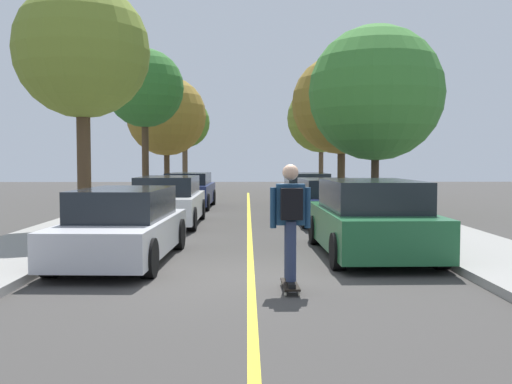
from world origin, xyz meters
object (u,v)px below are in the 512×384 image
at_px(parked_car_right_near, 328,201).
at_px(skateboarder, 291,216).
at_px(street_tree_left_near, 145,89).
at_px(street_tree_right_far, 321,118).
at_px(street_tree_right_nearest, 376,93).
at_px(street_tree_right_near, 342,105).
at_px(parked_car_right_far, 306,190).
at_px(street_tree_left_nearest, 82,52).
at_px(parked_car_left_far, 189,190).
at_px(parked_car_left_near, 168,201).
at_px(parked_car_right_nearest, 370,219).
at_px(street_tree_left_farthest, 185,123).
at_px(street_tree_left_far, 166,116).
at_px(skateboard, 290,285).
at_px(parked_car_left_nearest, 123,226).

relative_size(parked_car_right_near, skateboarder, 2.53).
height_order(street_tree_left_near, street_tree_right_far, street_tree_left_near).
bearing_deg(street_tree_left_near, street_tree_right_nearest, -27.74).
bearing_deg(street_tree_right_far, street_tree_right_near, -90.00).
height_order(parked_car_right_far, street_tree_right_nearest, street_tree_right_nearest).
distance_m(street_tree_left_nearest, skateboarder, 8.83).
bearing_deg(parked_car_right_far, parked_car_left_far, -171.02).
bearing_deg(street_tree_left_near, parked_car_left_near, -74.93).
bearing_deg(parked_car_left_near, parked_car_right_nearest, -49.34).
relative_size(parked_car_left_near, parked_car_right_nearest, 1.00).
xyz_separation_m(street_tree_left_near, street_tree_left_farthest, (0.00, 14.97, -0.43)).
height_order(street_tree_left_nearest, street_tree_right_far, street_tree_left_nearest).
bearing_deg(street_tree_right_far, parked_car_right_far, -100.66).
bearing_deg(parked_car_right_far, skateboarder, -96.72).
xyz_separation_m(parked_car_right_nearest, skateboarder, (-1.80, -3.09, 0.36)).
xyz_separation_m(street_tree_left_far, skateboard, (4.75, -21.64, -4.03)).
bearing_deg(parked_car_left_nearest, street_tree_left_near, 98.13).
distance_m(parked_car_left_far, parked_car_right_nearest, 12.39).
xyz_separation_m(parked_car_right_nearest, street_tree_left_far, (-6.56, 18.59, 3.39)).
height_order(parked_car_right_far, street_tree_left_farthest, street_tree_left_farthest).
height_order(parked_car_left_near, skateboard, parked_car_left_near).
distance_m(parked_car_right_far, street_tree_right_nearest, 5.78).
bearing_deg(parked_car_left_near, street_tree_right_far, 68.31).
bearing_deg(street_tree_right_near, street_tree_right_far, 90.00).
height_order(parked_car_left_near, street_tree_right_nearest, street_tree_right_nearest).
relative_size(street_tree_right_nearest, street_tree_right_near, 0.95).
xyz_separation_m(skateboard, skateboarder, (0.00, -0.03, 0.99)).
distance_m(parked_car_left_far, street_tree_left_farthest, 16.36).
distance_m(parked_car_left_near, street_tree_right_nearest, 7.77).
bearing_deg(street_tree_left_farthest, parked_car_right_near, -72.98).
height_order(parked_car_right_far, skateboarder, skateboarder).
relative_size(street_tree_right_near, street_tree_right_far, 1.07).
xyz_separation_m(street_tree_left_far, street_tree_left_farthest, (0.00, 8.71, 0.20)).
height_order(parked_car_right_nearest, street_tree_right_near, street_tree_right_near).
bearing_deg(skateboarder, street_tree_left_farthest, 98.89).
height_order(street_tree_left_far, street_tree_right_near, street_tree_right_near).
relative_size(parked_car_right_near, street_tree_left_nearest, 0.70).
relative_size(parked_car_right_far, street_tree_left_nearest, 0.71).
distance_m(parked_car_left_far, street_tree_left_near, 4.55).
height_order(parked_car_left_nearest, parked_car_left_far, parked_car_left_far).
bearing_deg(street_tree_right_near, street_tree_left_far, 155.83).
bearing_deg(parked_car_right_nearest, street_tree_left_nearest, 152.12).
xyz_separation_m(street_tree_left_nearest, skateboarder, (4.76, -6.56, -3.51)).
xyz_separation_m(parked_car_left_near, street_tree_right_nearest, (6.56, 2.42, 3.39)).
bearing_deg(street_tree_right_near, parked_car_right_near, -101.61).
xyz_separation_m(street_tree_right_near, skateboard, (-3.64, -17.88, -4.27)).
xyz_separation_m(parked_car_right_near, street_tree_left_nearest, (-6.56, -2.40, 3.93)).
bearing_deg(skateboarder, parked_car_left_far, 101.33).
distance_m(parked_car_left_nearest, skateboard, 3.87).
distance_m(parked_car_right_far, skateboard, 15.37).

